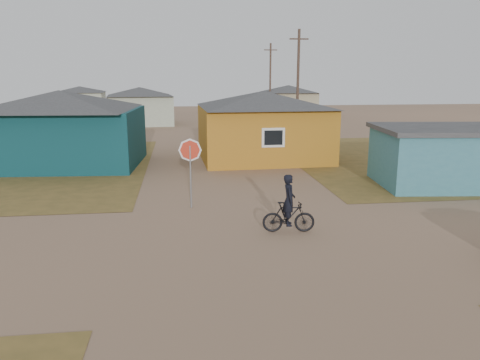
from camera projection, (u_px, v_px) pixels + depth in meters
name	position (u px, v px, depth m)	size (l,w,h in m)	color
ground	(261.00, 247.00, 13.36)	(120.00, 120.00, 0.00)	#936F54
grass_ne	(457.00, 157.00, 27.66)	(20.00, 18.00, 0.00)	olive
house_teal	(62.00, 127.00, 24.91)	(8.93, 7.08, 4.00)	#0A3137
house_yellow	(263.00, 124.00, 26.76)	(7.72, 6.76, 3.90)	#B2721B
shed_turquoise	(450.00, 156.00, 20.53)	(6.71, 4.93, 2.60)	teal
house_pale_west	(140.00, 105.00, 45.09)	(7.04, 6.15, 3.60)	#ADB59B
house_beige_east	(288.00, 101.00, 52.87)	(6.95, 6.05, 3.60)	tan
house_pale_north	(80.00, 100.00, 55.73)	(6.28, 5.81, 3.40)	#ADB59B
utility_pole_near	(298.00, 83.00, 34.52)	(1.40, 0.20, 8.00)	#4A372C
utility_pole_far	(270.00, 80.00, 50.12)	(1.40, 0.20, 8.00)	#4A372C
stop_sign	(190.00, 157.00, 16.89)	(0.78, 0.39, 2.58)	gray
cyclist	(289.00, 211.00, 14.50)	(1.67, 0.64, 1.84)	black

